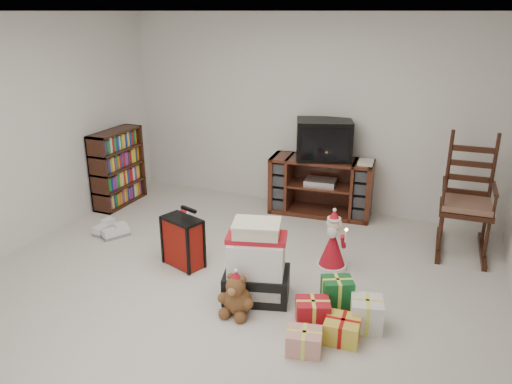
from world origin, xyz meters
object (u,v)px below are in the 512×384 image
(bookshelf, at_px, (118,169))
(mrs_claus_figurine, at_px, (184,235))
(red_suitcase, at_px, (183,242))
(santa_figurine, at_px, (333,246))
(gift_cluster, at_px, (330,316))
(tv_stand, at_px, (321,186))
(sneaker_pair, at_px, (110,231))
(teddy_bear, at_px, (237,297))
(crt_television, at_px, (324,140))
(gift_pile, at_px, (257,266))
(rocking_chair, at_px, (466,210))

(bookshelf, height_order, mrs_claus_figurine, bookshelf)
(bookshelf, height_order, red_suitcase, bookshelf)
(santa_figurine, xyz_separation_m, gift_cluster, (0.26, -1.05, -0.12))
(tv_stand, relative_size, red_suitcase, 2.14)
(bookshelf, distance_m, sneaker_pair, 1.14)
(mrs_claus_figurine, relative_size, gift_cluster, 0.64)
(gift_cluster, bearing_deg, teddy_bear, -173.59)
(sneaker_pair, xyz_separation_m, crt_television, (2.10, 1.63, 0.93))
(teddy_bear, xyz_separation_m, santa_figurine, (0.55, 1.14, 0.08))
(sneaker_pair, height_order, gift_cluster, gift_cluster)
(tv_stand, bearing_deg, crt_television, 71.42)
(gift_pile, height_order, red_suitcase, gift_pile)
(gift_cluster, xyz_separation_m, crt_television, (-0.78, 2.45, 0.86))
(tv_stand, bearing_deg, red_suitcase, -120.20)
(red_suitcase, bearing_deg, gift_cluster, 2.57)
(mrs_claus_figurine, bearing_deg, rocking_chair, 24.89)
(rocking_chair, distance_m, gift_cluster, 2.29)
(santa_figurine, bearing_deg, rocking_chair, 39.84)
(tv_stand, xyz_separation_m, gift_pile, (0.03, -2.20, -0.05))
(rocking_chair, bearing_deg, tv_stand, 165.52)
(teddy_bear, height_order, sneaker_pair, teddy_bear)
(red_suitcase, relative_size, gift_cluster, 0.73)
(teddy_bear, height_order, gift_cluster, teddy_bear)
(santa_figurine, bearing_deg, tv_stand, 110.77)
(gift_pile, xyz_separation_m, crt_television, (-0.03, 2.22, 0.66))
(tv_stand, xyz_separation_m, crt_television, (0.00, 0.02, 0.62))
(santa_figurine, relative_size, gift_cluster, 0.76)
(santa_figurine, bearing_deg, bookshelf, 168.03)
(rocking_chair, bearing_deg, red_suitcase, -151.91)
(rocking_chair, distance_m, santa_figurine, 1.59)
(red_suitcase, bearing_deg, rocking_chair, 49.62)
(bookshelf, xyz_separation_m, teddy_bear, (2.61, -1.81, -0.32))
(red_suitcase, relative_size, santa_figurine, 0.97)
(rocking_chair, height_order, teddy_bear, rocking_chair)
(bookshelf, bearing_deg, gift_pile, -29.31)
(gift_pile, relative_size, santa_figurine, 1.15)
(teddy_bear, height_order, santa_figurine, santa_figurine)
(rocking_chair, distance_m, mrs_claus_figurine, 3.08)
(crt_television, bearing_deg, sneaker_pair, -161.32)
(rocking_chair, height_order, sneaker_pair, rocking_chair)
(rocking_chair, relative_size, mrs_claus_figurine, 2.47)
(santa_figurine, height_order, crt_television, crt_television)
(red_suitcase, bearing_deg, sneaker_pair, -175.74)
(red_suitcase, distance_m, mrs_claus_figurine, 0.31)
(rocking_chair, height_order, crt_television, rocking_chair)
(santa_figurine, distance_m, sneaker_pair, 2.64)
(gift_pile, height_order, mrs_claus_figurine, gift_pile)
(red_suitcase, distance_m, gift_cluster, 1.77)
(tv_stand, relative_size, sneaker_pair, 3.26)
(teddy_bear, bearing_deg, santa_figurine, 64.48)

